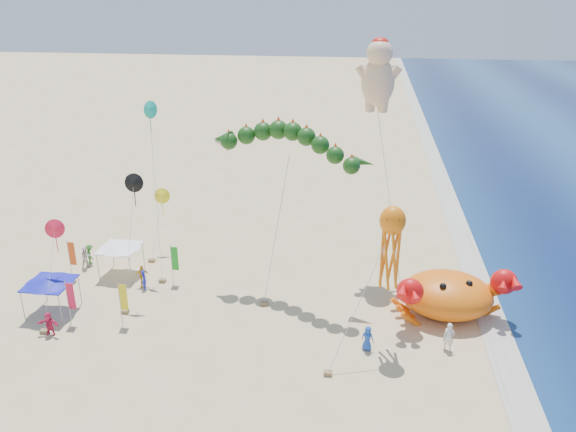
# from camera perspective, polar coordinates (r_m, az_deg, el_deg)

# --- Properties ---
(ground) EXTENTS (320.00, 320.00, 0.00)m
(ground) POSITION_cam_1_polar(r_m,az_deg,el_deg) (38.90, 2.55, -10.18)
(ground) COLOR #D1B784
(ground) RESTS_ON ground
(foam_strip) EXTENTS (320.00, 320.00, 0.00)m
(foam_strip) POSITION_cam_1_polar(r_m,az_deg,el_deg) (39.84, 20.31, -10.84)
(foam_strip) COLOR silver
(foam_strip) RESTS_ON ground
(crab_inflatable) EXTENTS (8.33, 6.81, 3.65)m
(crab_inflatable) POSITION_cam_1_polar(r_m,az_deg,el_deg) (39.79, 15.89, -7.61)
(crab_inflatable) COLOR orange
(crab_inflatable) RESTS_ON ground
(dragon_kite) EXTENTS (11.43, 5.44, 11.97)m
(dragon_kite) POSITION_cam_1_polar(r_m,az_deg,el_deg) (38.43, -0.11, 6.95)
(dragon_kite) COLOR #143E10
(dragon_kite) RESTS_ON ground
(cherub_kite) EXTENTS (3.95, 4.89, 17.66)m
(cherub_kite) POSITION_cam_1_polar(r_m,az_deg,el_deg) (41.73, 9.18, 14.11)
(cherub_kite) COLOR #FFCB9B
(cherub_kite) RESTS_ON ground
(octopus_kite) EXTENTS (4.26, 4.64, 9.20)m
(octopus_kite) POSITION_cam_1_polar(r_m,az_deg,el_deg) (33.44, 10.40, -2.55)
(octopus_kite) COLOR orange
(octopus_kite) RESTS_ON ground
(canopy_blue) EXTENTS (3.21, 3.21, 2.71)m
(canopy_blue) POSITION_cam_1_polar(r_m,az_deg,el_deg) (41.47, -23.11, -6.05)
(canopy_blue) COLOR gray
(canopy_blue) RESTS_ON ground
(canopy_white) EXTENTS (3.12, 3.12, 2.71)m
(canopy_white) POSITION_cam_1_polar(r_m,az_deg,el_deg) (45.09, -16.76, -2.89)
(canopy_white) COLOR gray
(canopy_white) RESTS_ON ground
(feather_flags) EXTENTS (8.57, 6.33, 3.20)m
(feather_flags) POSITION_cam_1_polar(r_m,az_deg,el_deg) (41.59, -17.59, -5.83)
(feather_flags) COLOR gray
(feather_flags) RESTS_ON ground
(beachgoers) EXTENTS (28.29, 10.83, 1.87)m
(beachgoers) POSITION_cam_1_polar(r_m,az_deg,el_deg) (41.76, -13.79, -7.08)
(beachgoers) COLOR #222BC6
(beachgoers) RESTS_ON ground
(small_kites) EXTENTS (6.33, 13.30, 13.28)m
(small_kites) POSITION_cam_1_polar(r_m,az_deg,el_deg) (42.27, -15.99, 2.46)
(small_kites) COLOR black
(small_kites) RESTS_ON ground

